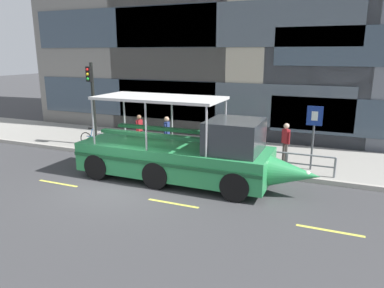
{
  "coord_description": "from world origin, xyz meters",
  "views": [
    {
      "loc": [
        7.13,
        -10.45,
        4.78
      ],
      "look_at": [
        1.91,
        2.08,
        1.3
      ],
      "focal_mm": 33.44,
      "sensor_mm": 36.0,
      "label": 1
    }
  ],
  "objects_px": {
    "traffic_light_pole": "(92,96)",
    "leaned_bicycle": "(95,139)",
    "pedestrian_near_stern": "(139,128)",
    "parking_sign": "(314,127)",
    "pedestrian_near_bow": "(286,139)",
    "duck_tour_boat": "(186,154)",
    "pedestrian_mid_left": "(222,137)",
    "pedestrian_mid_right": "(167,131)"
  },
  "relations": [
    {
      "from": "parking_sign",
      "to": "pedestrian_near_bow",
      "type": "relative_size",
      "value": 1.51
    },
    {
      "from": "traffic_light_pole",
      "to": "pedestrian_near_stern",
      "type": "relative_size",
      "value": 2.56
    },
    {
      "from": "duck_tour_boat",
      "to": "pedestrian_mid_left",
      "type": "relative_size",
      "value": 5.63
    },
    {
      "from": "parking_sign",
      "to": "pedestrian_mid_left",
      "type": "relative_size",
      "value": 1.58
    },
    {
      "from": "duck_tour_boat",
      "to": "pedestrian_near_stern",
      "type": "distance_m",
      "value": 5.11
    },
    {
      "from": "traffic_light_pole",
      "to": "leaned_bicycle",
      "type": "bearing_deg",
      "value": -58.25
    },
    {
      "from": "traffic_light_pole",
      "to": "pedestrian_mid_left",
      "type": "bearing_deg",
      "value": 1.29
    },
    {
      "from": "parking_sign",
      "to": "leaned_bicycle",
      "type": "bearing_deg",
      "value": -177.93
    },
    {
      "from": "traffic_light_pole",
      "to": "pedestrian_mid_right",
      "type": "xyz_separation_m",
      "value": [
        3.94,
        0.29,
        -1.48
      ]
    },
    {
      "from": "parking_sign",
      "to": "pedestrian_mid_left",
      "type": "xyz_separation_m",
      "value": [
        -3.77,
        0.04,
        -0.77
      ]
    },
    {
      "from": "parking_sign",
      "to": "duck_tour_boat",
      "type": "distance_m",
      "value": 5.15
    },
    {
      "from": "parking_sign",
      "to": "pedestrian_near_stern",
      "type": "height_order",
      "value": "parking_sign"
    },
    {
      "from": "traffic_light_pole",
      "to": "pedestrian_near_stern",
      "type": "bearing_deg",
      "value": 15.47
    },
    {
      "from": "traffic_light_pole",
      "to": "pedestrian_mid_right",
      "type": "relative_size",
      "value": 2.43
    },
    {
      "from": "parking_sign",
      "to": "traffic_light_pole",
      "type": "bearing_deg",
      "value": -179.38
    },
    {
      "from": "traffic_light_pole",
      "to": "pedestrian_mid_left",
      "type": "xyz_separation_m",
      "value": [
        6.73,
        0.15,
        -1.52
      ]
    },
    {
      "from": "leaned_bicycle",
      "to": "pedestrian_near_stern",
      "type": "xyz_separation_m",
      "value": [
        2.09,
        0.88,
        0.6
      ]
    },
    {
      "from": "leaned_bicycle",
      "to": "pedestrian_mid_right",
      "type": "xyz_separation_m",
      "value": [
        3.78,
        0.55,
        0.65
      ]
    },
    {
      "from": "traffic_light_pole",
      "to": "duck_tour_boat",
      "type": "relative_size",
      "value": 0.45
    },
    {
      "from": "pedestrian_mid_left",
      "to": "leaned_bicycle",
      "type": "bearing_deg",
      "value": -176.41
    },
    {
      "from": "pedestrian_near_bow",
      "to": "pedestrian_mid_left",
      "type": "bearing_deg",
      "value": -167.8
    },
    {
      "from": "traffic_light_pole",
      "to": "leaned_bicycle",
      "type": "height_order",
      "value": "traffic_light_pole"
    },
    {
      "from": "pedestrian_mid_right",
      "to": "pedestrian_near_stern",
      "type": "relative_size",
      "value": 1.05
    },
    {
      "from": "pedestrian_mid_right",
      "to": "traffic_light_pole",
      "type": "bearing_deg",
      "value": -175.77
    },
    {
      "from": "traffic_light_pole",
      "to": "parking_sign",
      "type": "distance_m",
      "value": 10.53
    },
    {
      "from": "parking_sign",
      "to": "leaned_bicycle",
      "type": "distance_m",
      "value": 10.44
    },
    {
      "from": "leaned_bicycle",
      "to": "pedestrian_near_bow",
      "type": "height_order",
      "value": "pedestrian_near_bow"
    },
    {
      "from": "pedestrian_mid_left",
      "to": "pedestrian_mid_right",
      "type": "height_order",
      "value": "pedestrian_mid_right"
    },
    {
      "from": "duck_tour_boat",
      "to": "pedestrian_mid_left",
      "type": "bearing_deg",
      "value": 79.38
    },
    {
      "from": "pedestrian_near_bow",
      "to": "pedestrian_mid_left",
      "type": "distance_m",
      "value": 2.7
    },
    {
      "from": "parking_sign",
      "to": "pedestrian_near_bow",
      "type": "xyz_separation_m",
      "value": [
        -1.13,
        0.61,
        -0.72
      ]
    },
    {
      "from": "pedestrian_mid_right",
      "to": "leaned_bicycle",
      "type": "bearing_deg",
      "value": -171.69
    },
    {
      "from": "pedestrian_near_bow",
      "to": "pedestrian_mid_left",
      "type": "height_order",
      "value": "pedestrian_near_bow"
    },
    {
      "from": "leaned_bicycle",
      "to": "duck_tour_boat",
      "type": "height_order",
      "value": "duck_tour_boat"
    },
    {
      "from": "parking_sign",
      "to": "pedestrian_near_bow",
      "type": "distance_m",
      "value": 1.47
    },
    {
      "from": "traffic_light_pole",
      "to": "pedestrian_mid_left",
      "type": "relative_size",
      "value": 2.53
    },
    {
      "from": "pedestrian_near_bow",
      "to": "leaned_bicycle",
      "type": "bearing_deg",
      "value": -173.91
    },
    {
      "from": "duck_tour_boat",
      "to": "pedestrian_mid_right",
      "type": "height_order",
      "value": "duck_tour_boat"
    },
    {
      "from": "pedestrian_mid_right",
      "to": "pedestrian_near_stern",
      "type": "xyz_separation_m",
      "value": [
        -1.69,
        0.33,
        -0.05
      ]
    },
    {
      "from": "pedestrian_near_stern",
      "to": "traffic_light_pole",
      "type": "bearing_deg",
      "value": -164.53
    },
    {
      "from": "pedestrian_mid_right",
      "to": "pedestrian_mid_left",
      "type": "bearing_deg",
      "value": -2.88
    },
    {
      "from": "parking_sign",
      "to": "leaned_bicycle",
      "type": "xyz_separation_m",
      "value": [
        -10.34,
        -0.37,
        -1.38
      ]
    }
  ]
}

